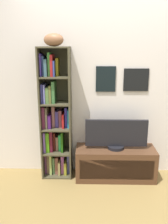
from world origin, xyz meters
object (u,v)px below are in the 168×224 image
(bookshelf, at_px, (55,120))
(tv_stand, at_px, (115,163))
(television, at_px, (116,134))
(football, at_px, (54,40))

(bookshelf, height_order, tv_stand, bookshelf)
(bookshelf, relative_size, television, 2.14)
(bookshelf, bearing_deg, tv_stand, -6.07)
(bookshelf, xyz_separation_m, television, (0.82, -0.09, -0.17))
(bookshelf, height_order, football, football)
(tv_stand, bearing_deg, football, 176.00)
(tv_stand, bearing_deg, television, 90.00)
(bookshelf, relative_size, tv_stand, 1.64)
(football, relative_size, television, 0.32)
(tv_stand, height_order, television, television)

